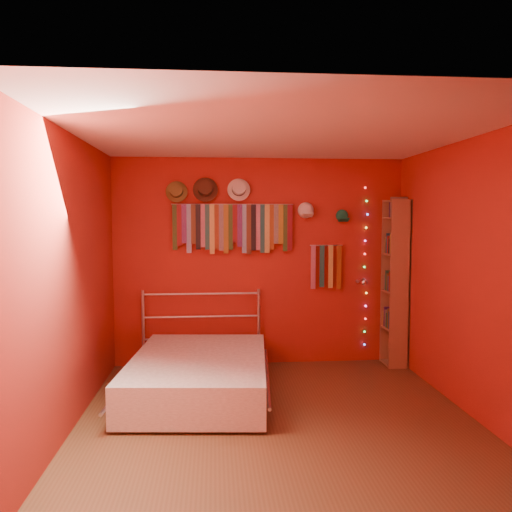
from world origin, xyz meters
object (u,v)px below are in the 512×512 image
object	(u,v)px
tie_rack	(233,226)
bookshelf	(398,282)
bed	(199,374)
reading_lamp	(363,282)

from	to	relation	value
tie_rack	bookshelf	bearing A→B (deg)	-4.48
tie_rack	bed	world-z (taller)	tie_rack
bed	reading_lamp	bearing A→B (deg)	28.05
tie_rack	reading_lamp	distance (m)	1.68
tie_rack	bookshelf	xyz separation A→B (m)	(1.98, -0.15, -0.67)
tie_rack	bookshelf	size ratio (longest dim) A/B	0.72
bookshelf	tie_rack	bearing A→B (deg)	175.52
bookshelf	bed	size ratio (longest dim) A/B	1.01
reading_lamp	bookshelf	xyz separation A→B (m)	(0.44, 0.04, -0.01)
tie_rack	bed	distance (m)	1.82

